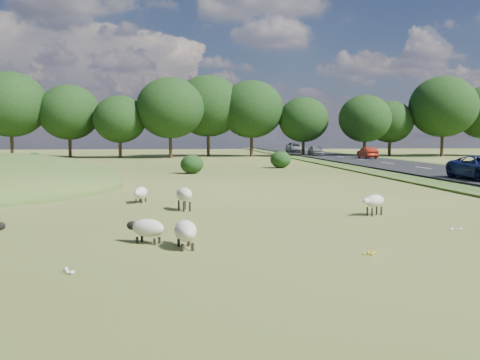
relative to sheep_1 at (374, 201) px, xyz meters
name	(u,v)px	position (x,y,z in m)	size (l,w,h in m)	color
ground	(190,176)	(-6.54, 20.60, -0.55)	(160.00, 160.00, 0.00)	#40561A
road	(395,165)	(13.46, 30.60, -0.43)	(8.00, 150.00, 0.25)	black
treeline	(178,110)	(-7.60, 56.04, 6.01)	(96.28, 14.66, 11.70)	black
shrubs	(176,162)	(-7.66, 27.28, 0.21)	(23.69, 8.42, 1.57)	black
sheep_1	(374,201)	(0.00, 0.00, 0.00)	(1.11, 0.86, 0.79)	beige
sheep_2	(140,193)	(-8.98, 4.82, -0.10)	(0.75, 1.28, 0.71)	beige
sheep_3	(147,228)	(-8.11, -4.32, -0.12)	(1.21, 0.93, 0.69)	beige
sheep_4	(185,231)	(-7.06, -5.10, -0.07)	(0.73, 1.35, 0.76)	beige
sheep_5	(184,195)	(-7.06, 2.17, 0.09)	(0.86, 1.33, 0.92)	beige
car_0	(367,153)	(15.36, 43.81, 0.36)	(1.40, 4.01, 1.32)	maroon
car_2	(316,150)	(11.56, 54.13, 0.38)	(1.62, 4.02, 1.37)	#929599
car_3	(292,146)	(15.36, 88.80, 0.35)	(1.83, 4.51, 1.31)	black
car_4	(296,148)	(11.56, 67.42, 0.43)	(2.44, 5.29, 1.47)	#9FA2A7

